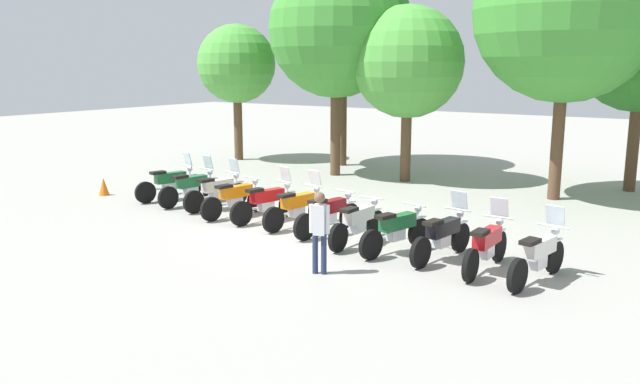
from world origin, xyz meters
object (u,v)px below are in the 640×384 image
at_px(motorcycle_0, 170,182).
at_px(tree_4, 567,10).
at_px(motorcycle_7, 358,222).
at_px(motorcycle_10, 487,245).
at_px(motorcycle_8, 397,230).
at_px(motorcycle_11, 538,255).
at_px(tree_0, 237,64).
at_px(traffic_cone, 104,186).
at_px(motorcycle_5, 298,207).
at_px(motorcycle_2, 217,191).
at_px(person_0, 319,227).
at_px(motorcycle_4, 267,201).
at_px(tree_1, 343,21).
at_px(motorcycle_3, 235,198).
at_px(motorcycle_6, 329,213).
at_px(tree_2, 336,30).
at_px(motorcycle_1, 192,187).
at_px(motorcycle_9, 443,235).
at_px(tree_3, 408,62).

height_order(motorcycle_0, tree_4, tree_4).
height_order(motorcycle_7, motorcycle_10, motorcycle_10).
height_order(motorcycle_8, motorcycle_11, motorcycle_11).
xyz_separation_m(tree_0, traffic_cone, (1.50, -8.15, -3.71)).
xyz_separation_m(motorcycle_5, motorcycle_7, (2.04, -0.51, -0.01)).
relative_size(motorcycle_2, person_0, 1.35).
height_order(motorcycle_2, motorcycle_4, same).
height_order(motorcycle_4, tree_1, tree_1).
height_order(motorcycle_4, motorcycle_11, same).
relative_size(motorcycle_10, motorcycle_11, 1.01).
bearing_deg(tree_0, tree_4, -4.60).
height_order(motorcycle_10, traffic_cone, motorcycle_10).
height_order(motorcycle_0, motorcycle_3, motorcycle_0).
distance_m(motorcycle_6, motorcycle_7, 1.08).
distance_m(motorcycle_6, tree_2, 9.58).
bearing_deg(motorcycle_2, motorcycle_10, -88.69).
xyz_separation_m(motorcycle_3, motorcycle_4, (1.03, 0.05, 0.01)).
distance_m(motorcycle_0, motorcycle_10, 10.29).
height_order(motorcycle_8, person_0, person_0).
height_order(motorcycle_4, traffic_cone, motorcycle_4).
bearing_deg(tree_4, motorcycle_8, -100.56).
relative_size(person_0, tree_0, 0.29).
relative_size(motorcycle_1, motorcycle_9, 1.00).
distance_m(motorcycle_7, tree_1, 12.65).
relative_size(motorcycle_8, motorcycle_10, 0.98).
distance_m(motorcycle_5, traffic_cone, 7.32).
bearing_deg(motorcycle_10, tree_0, 58.69).
distance_m(motorcycle_11, tree_4, 9.50).
height_order(motorcycle_4, motorcycle_6, motorcycle_4).
xyz_separation_m(motorcycle_0, tree_2, (1.81, 6.41, 4.65)).
bearing_deg(motorcycle_9, tree_1, 49.49).
height_order(motorcycle_1, motorcycle_6, motorcycle_1).
distance_m(motorcycle_8, motorcycle_9, 1.02).
bearing_deg(motorcycle_4, person_0, -114.44).
distance_m(motorcycle_6, motorcycle_11, 5.16).
xyz_separation_m(motorcycle_10, tree_3, (-5.71, 8.10, 3.54)).
distance_m(motorcycle_2, motorcycle_10, 8.25).
relative_size(motorcycle_8, motorcycle_9, 0.98).
relative_size(motorcycle_1, motorcycle_2, 1.00).
height_order(motorcycle_0, motorcycle_2, same).
bearing_deg(traffic_cone, tree_0, 100.42).
distance_m(motorcycle_1, motorcycle_6, 5.14).
relative_size(motorcycle_6, traffic_cone, 3.95).
relative_size(motorcycle_0, motorcycle_5, 0.99).
bearing_deg(motorcycle_8, motorcycle_2, 94.31).
bearing_deg(tree_2, motorcycle_7, -54.68).
xyz_separation_m(motorcycle_3, motorcycle_7, (4.08, -0.54, 0.00)).
relative_size(motorcycle_2, motorcycle_10, 0.99).
bearing_deg(traffic_cone, tree_4, 30.98).
relative_size(motorcycle_1, motorcycle_4, 1.02).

